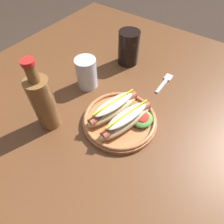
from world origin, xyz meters
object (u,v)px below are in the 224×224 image
hot_dog_plate (121,117)px  fork (165,82)px  glass_bottle (43,102)px  water_cup (86,74)px  soda_cup (129,48)px

hot_dog_plate → fork: (0.26, -0.03, -0.02)m
hot_dog_plate → glass_bottle: bearing=126.0°
hot_dog_plate → water_cup: bearing=70.5°
water_cup → fork: bearing=-50.8°
fork → soda_cup: size_ratio=0.89×
soda_cup → glass_bottle: size_ratio=0.57×
soda_cup → fork: bearing=-97.4°
hot_dog_plate → fork: 0.26m
hot_dog_plate → fork: size_ratio=1.95×
water_cup → glass_bottle: bearing=-174.5°
hot_dog_plate → soda_cup: bearing=28.9°
fork → water_cup: size_ratio=1.06×
fork → water_cup: 0.30m
hot_dog_plate → soda_cup: (0.28, 0.16, 0.04)m
fork → water_cup: water_cup is taller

